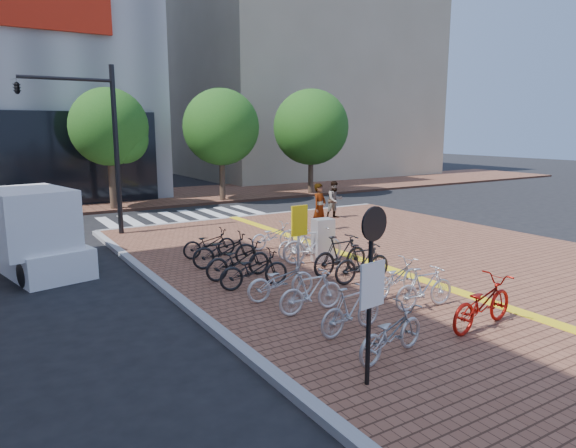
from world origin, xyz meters
TOP-DOWN VIEW (x-y plane):
  - ground at (0.00, 0.00)m, footprint 120.00×120.00m
  - kerb_north at (3.00, 12.00)m, footprint 14.00×0.25m
  - far_sidewalk at (0.00, 21.00)m, footprint 70.00×8.00m
  - building_beige at (18.00, 32.00)m, footprint 20.00×18.00m
  - crosswalk at (0.50, 14.00)m, footprint 7.50×4.00m
  - street_trees at (5.04, 17.45)m, footprint 16.20×4.60m
  - bike_0 at (-1.98, -2.63)m, footprint 1.82×0.93m
  - bike_1 at (-1.89, -1.42)m, footprint 1.65×0.64m
  - bike_2 at (-1.91, -0.05)m, footprint 1.61×0.50m
  - bike_3 at (-2.01, 1.06)m, footprint 1.76×0.71m
  - bike_4 at (-2.13, 2.18)m, footprint 1.88×0.85m
  - bike_5 at (-2.09, 3.17)m, footprint 1.90×0.69m
  - bike_6 at (-1.93, 4.37)m, footprint 1.98×0.94m
  - bike_7 at (-1.85, 5.68)m, footprint 1.73×0.70m
  - bike_8 at (0.52, -2.58)m, footprint 2.06×0.94m
  - bike_9 at (0.38, -1.17)m, footprint 1.63×0.59m
  - bike_10 at (0.53, -0.12)m, footprint 1.72×0.86m
  - bike_11 at (0.51, 1.12)m, footprint 1.76×0.56m
  - bike_12 at (0.44, 1.97)m, footprint 1.89×0.64m
  - bike_13 at (0.49, 3.39)m, footprint 1.98×0.87m
  - bike_14 at (0.45, 4.23)m, footprint 1.59×0.74m
  - bike_15 at (0.45, 5.69)m, footprint 1.65×0.62m
  - pedestrian_a at (3.52, 7.34)m, footprint 0.80×0.66m
  - pedestrian_b at (5.80, 9.39)m, footprint 0.85×0.68m
  - utility_box at (0.88, 3.42)m, footprint 0.64×0.49m
  - yellow_sign at (-0.49, 2.61)m, footprint 0.52×0.13m
  - notice_sign at (-2.96, -3.20)m, footprint 0.53×0.15m
  - traffic_light_pole at (-4.70, 10.93)m, footprint 3.36×1.29m
  - box_truck at (-6.54, 7.41)m, footprint 2.74×4.60m

SIDE VIEW (x-z plane):
  - ground at x=0.00m, z-range 0.00..0.00m
  - crosswalk at x=0.50m, z-range 0.00..0.01m
  - far_sidewalk at x=0.00m, z-range 0.00..0.15m
  - kerb_north at x=3.00m, z-range 0.00..0.15m
  - bike_15 at x=0.45m, z-range 0.15..1.01m
  - bike_10 at x=0.53m, z-range 0.15..1.02m
  - bike_7 at x=-1.85m, z-range 0.15..1.04m
  - bike_3 at x=-2.01m, z-range 0.15..1.06m
  - bike_0 at x=-1.98m, z-range 0.15..1.06m
  - bike_14 at x=0.45m, z-range 0.15..1.07m
  - bike_4 at x=-2.13m, z-range 0.15..1.10m
  - bike_2 at x=-1.91m, z-range 0.15..1.11m
  - bike_9 at x=0.38m, z-range 0.15..1.11m
  - bike_1 at x=-1.89m, z-range 0.15..1.12m
  - bike_5 at x=-2.09m, z-range 0.15..1.14m
  - bike_6 at x=-1.93m, z-range 0.15..1.15m
  - bike_8 at x=0.52m, z-range 0.15..1.19m
  - bike_11 at x=0.51m, z-range 0.15..1.20m
  - bike_12 at x=0.44m, z-range 0.15..1.27m
  - bike_13 at x=0.49m, z-range 0.15..1.30m
  - utility_box at x=0.88m, z-range 0.15..1.46m
  - pedestrian_b at x=5.80m, z-range 0.15..1.81m
  - pedestrian_a at x=3.52m, z-range 0.15..2.02m
  - box_truck at x=-6.54m, z-range -0.07..2.42m
  - yellow_sign at x=-0.49m, z-range 0.52..2.44m
  - notice_sign at x=-2.96m, z-range 0.52..3.36m
  - street_trees at x=5.04m, z-range 0.92..7.27m
  - traffic_light_pole at x=-4.70m, z-range 1.34..7.59m
  - building_beige at x=18.00m, z-range 0.00..18.00m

